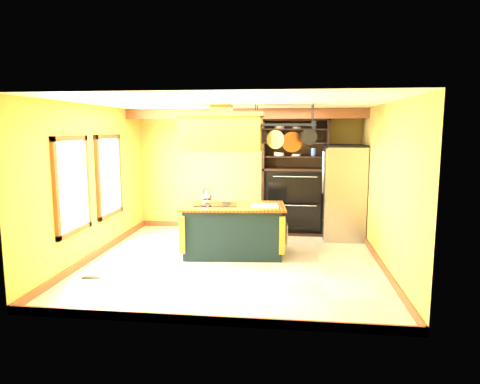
% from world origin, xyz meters
% --- Properties ---
extents(floor, '(5.00, 5.00, 0.00)m').
position_xyz_m(floor, '(0.00, 0.00, 0.00)').
color(floor, beige).
rests_on(floor, ground).
extents(ceiling, '(5.00, 5.00, 0.00)m').
position_xyz_m(ceiling, '(0.00, 0.00, 2.70)').
color(ceiling, white).
rests_on(ceiling, wall_back).
extents(wall_back, '(5.00, 0.02, 2.70)m').
position_xyz_m(wall_back, '(0.00, 2.50, 1.35)').
color(wall_back, gold).
rests_on(wall_back, floor).
extents(wall_front, '(5.00, 0.02, 2.70)m').
position_xyz_m(wall_front, '(0.00, -2.50, 1.35)').
color(wall_front, gold).
rests_on(wall_front, floor).
extents(wall_left, '(0.02, 5.00, 2.70)m').
position_xyz_m(wall_left, '(-2.50, 0.00, 1.35)').
color(wall_left, gold).
rests_on(wall_left, floor).
extents(wall_right, '(0.02, 5.00, 2.70)m').
position_xyz_m(wall_right, '(2.50, 0.00, 1.35)').
color(wall_right, gold).
rests_on(wall_right, floor).
extents(ceiling_beam, '(5.00, 0.15, 0.20)m').
position_xyz_m(ceiling_beam, '(0.00, 1.70, 2.59)').
color(ceiling_beam, brown).
rests_on(ceiling_beam, ceiling).
extents(window_near, '(0.06, 1.06, 1.56)m').
position_xyz_m(window_near, '(-2.47, -0.80, 1.40)').
color(window_near, brown).
rests_on(window_near, wall_left).
extents(window_far, '(0.06, 1.06, 1.56)m').
position_xyz_m(window_far, '(-2.47, 0.60, 1.40)').
color(window_far, brown).
rests_on(window_far, wall_left).
extents(kitchen_island, '(1.95, 1.20, 1.11)m').
position_xyz_m(kitchen_island, '(-0.06, 0.39, 0.47)').
color(kitchen_island, '#13262D').
rests_on(kitchen_island, floor).
extents(range_hood, '(1.50, 0.85, 0.80)m').
position_xyz_m(range_hood, '(-0.26, 0.39, 2.26)').
color(range_hood, '#AC8B2B').
rests_on(range_hood, ceiling).
extents(pot_rack, '(1.13, 0.53, 0.83)m').
position_xyz_m(pot_rack, '(0.84, 0.39, 2.26)').
color(pot_rack, black).
rests_on(pot_rack, ceiling).
extents(refrigerator, '(0.83, 0.98, 1.92)m').
position_xyz_m(refrigerator, '(2.07, 1.90, 0.94)').
color(refrigerator, '#97999F').
rests_on(refrigerator, floor).
extents(hutch, '(1.42, 0.64, 2.52)m').
position_xyz_m(hutch, '(1.06, 2.23, 0.95)').
color(hutch, black).
rests_on(hutch, floor).
extents(floor_register, '(0.30, 0.17, 0.01)m').
position_xyz_m(floor_register, '(-2.08, -1.11, 0.01)').
color(floor_register, black).
rests_on(floor_register, floor).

